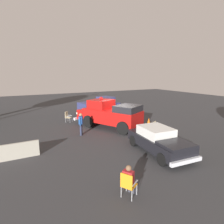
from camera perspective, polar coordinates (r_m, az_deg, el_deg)
ground_plane at (r=16.27m, az=2.01°, el=-4.68°), size 60.00×60.00×0.00m
vintage_fire_truck at (r=15.98m, az=-0.68°, el=-0.54°), size 4.63×6.29×2.59m
classic_hot_rod at (r=11.39m, az=14.06°, el=-8.36°), size 2.20×4.49×1.46m
parked_pickup at (r=21.49m, az=-3.78°, el=2.03°), size 5.06×2.78×1.90m
lawn_chair_near_truck at (r=7.44m, az=4.81°, el=-20.78°), size 0.68×0.67×1.02m
lawn_chair_by_car at (r=18.37m, az=-13.29°, el=-1.19°), size 0.69×0.69×1.02m
lawn_chair_spare at (r=14.62m, az=12.24°, el=-4.43°), size 0.65×0.65×1.02m
spectator_seated at (r=7.49m, az=5.29°, el=-19.59°), size 0.65×0.59×1.29m
spectator_standing at (r=14.24m, az=-9.41°, el=-3.19°), size 0.43×0.61×1.68m
traffic_cone at (r=17.36m, az=11.06°, el=-2.79°), size 0.40×0.40×0.64m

